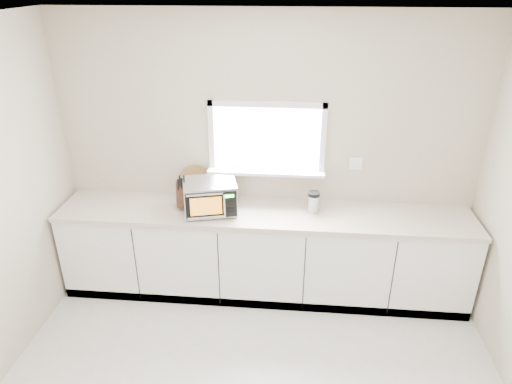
# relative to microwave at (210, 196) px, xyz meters

# --- Properties ---
(back_wall) EXTENTS (4.00, 0.17, 2.70)m
(back_wall) POSITION_rel_microwave_xyz_m (0.50, 0.35, 0.28)
(back_wall) COLOR #B5AA90
(back_wall) RESTS_ON ground
(cabinets) EXTENTS (3.92, 0.60, 0.88)m
(cabinets) POSITION_rel_microwave_xyz_m (0.50, 0.06, -0.64)
(cabinets) COLOR white
(cabinets) RESTS_ON ground
(countertop) EXTENTS (3.92, 0.64, 0.04)m
(countertop) POSITION_rel_microwave_xyz_m (0.50, 0.05, -0.18)
(countertop) COLOR beige
(countertop) RESTS_ON cabinets
(microwave) EXTENTS (0.55, 0.48, 0.31)m
(microwave) POSITION_rel_microwave_xyz_m (0.00, 0.00, 0.00)
(microwave) COLOR black
(microwave) RESTS_ON countertop
(knife_block) EXTENTS (0.15, 0.25, 0.35)m
(knife_block) POSITION_rel_microwave_xyz_m (-0.27, 0.08, -0.01)
(knife_block) COLOR #4B271B
(knife_block) RESTS_ON countertop
(cutting_board) EXTENTS (0.33, 0.08, 0.33)m
(cutting_board) POSITION_rel_microwave_xyz_m (-0.20, 0.30, 0.01)
(cutting_board) COLOR #A5743F
(cutting_board) RESTS_ON countertop
(coffee_grinder) EXTENTS (0.12, 0.12, 0.20)m
(coffee_grinder) POSITION_rel_microwave_xyz_m (0.96, 0.10, -0.06)
(coffee_grinder) COLOR #AEB1B6
(coffee_grinder) RESTS_ON countertop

